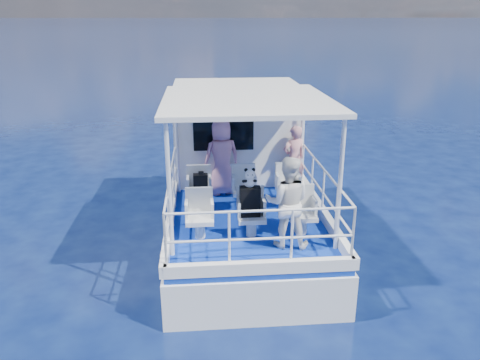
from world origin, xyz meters
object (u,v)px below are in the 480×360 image
object	(u,v)px
passenger_port_fwd	(222,157)
panda	(250,178)
passenger_stbd_aft	(287,202)
backpack_center	(250,201)

from	to	relation	value
passenger_port_fwd	panda	distance (m)	2.15
passenger_stbd_aft	panda	xyz separation A→B (m)	(-0.58, 0.44, 0.29)
passenger_stbd_aft	backpack_center	world-z (taller)	passenger_stbd_aft
passenger_port_fwd	backpack_center	distance (m)	2.15
passenger_port_fwd	passenger_stbd_aft	distance (m)	2.71
passenger_stbd_aft	backpack_center	xyz separation A→B (m)	(-0.57, 0.42, -0.14)
passenger_stbd_aft	backpack_center	bearing A→B (deg)	-25.46
passenger_port_fwd	backpack_center	bearing A→B (deg)	83.46
panda	passenger_stbd_aft	bearing A→B (deg)	-36.99
passenger_stbd_aft	passenger_port_fwd	bearing A→B (deg)	-58.13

